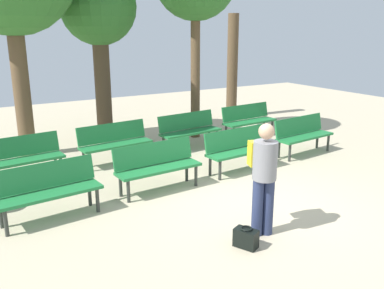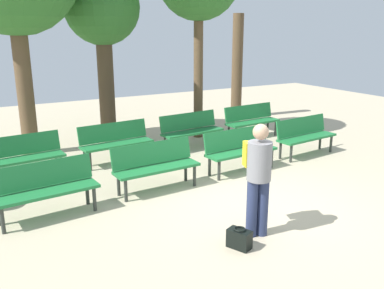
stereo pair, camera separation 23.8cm
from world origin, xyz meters
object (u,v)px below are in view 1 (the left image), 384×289
object	(u,v)px
bench_r0_c3	(302,133)
bench_r0_c1	(157,164)
bench_r1_c2	(189,129)
bench_r0_c0	(48,188)
handbag	(246,238)
tree_3	(99,12)
bench_r1_c1	(115,141)
bench_r0_c2	(239,147)
visitor_with_backpack	(263,172)
bench_r1_c3	(248,119)
bench_r1_c0	(20,156)
tree_2	(232,67)

from	to	relation	value
bench_r0_c3	bench_r0_c1	bearing A→B (deg)	178.70
bench_r0_c1	bench_r1_c2	distance (m)	2.82
bench_r0_c0	bench_r0_c3	world-z (taller)	same
handbag	tree_3	bearing A→B (deg)	86.59
bench_r0_c1	bench_r1_c1	xyz separation A→B (m)	(-0.09, 1.92, 0.00)
bench_r0_c2	visitor_with_backpack	size ratio (longest dim) A/B	0.99
bench_r0_c0	bench_r0_c1	bearing A→B (deg)	0.44
bench_r0_c1	tree_3	size ratio (longest dim) A/B	0.37
bench_r1_c1	bench_r1_c3	world-z (taller)	same
bench_r0_c3	visitor_with_backpack	size ratio (longest dim) A/B	0.99
bench_r0_c2	bench_r1_c2	distance (m)	1.97
bench_r0_c3	bench_r1_c2	world-z (taller)	same
bench_r1_c0	bench_r1_c2	world-z (taller)	same
bench_r1_c1	tree_2	xyz separation A→B (m)	(5.10, 2.64, 1.17)
bench_r1_c0	bench_r0_c3	bearing A→B (deg)	-19.43
tree_2	visitor_with_backpack	distance (m)	8.22
bench_r1_c0	bench_r1_c2	xyz separation A→B (m)	(3.98, 0.30, 0.00)
bench_r1_c0	handbag	xyz separation A→B (m)	(2.17, -4.28, -0.37)
bench_r0_c3	bench_r1_c3	bearing A→B (deg)	86.93
bench_r0_c0	bench_r1_c2	xyz separation A→B (m)	(3.89, 2.27, 0.00)
bench_r0_c1	bench_r1_c0	distance (m)	2.73
bench_r0_c0	bench_r1_c1	size ratio (longest dim) A/B	1.00
bench_r0_c0	handbag	distance (m)	3.13
bench_r0_c1	bench_r0_c3	bearing A→B (deg)	1.46
handbag	bench_r1_c0	bearing A→B (deg)	116.93
bench_r1_c0	handbag	world-z (taller)	bench_r1_c0
bench_r0_c3	tree_2	bearing A→B (deg)	70.56
bench_r0_c3	bench_r0_c2	bearing A→B (deg)	-180.00
bench_r1_c1	visitor_with_backpack	world-z (taller)	visitor_with_backpack
bench_r1_c2	visitor_with_backpack	size ratio (longest dim) A/B	0.99
tree_2	handbag	size ratio (longest dim) A/B	9.14
tree_2	visitor_with_backpack	xyz separation A→B (m)	(-4.47, -6.86, -0.73)
bench_r0_c2	bench_r1_c3	xyz separation A→B (m)	(1.92, 2.14, 0.00)
bench_r0_c0	visitor_with_backpack	world-z (taller)	visitor_with_backpack
bench_r1_c0	bench_r0_c2	bearing A→B (deg)	-28.26
tree_2	bench_r0_c2	bearing A→B (deg)	-124.37
bench_r0_c1	bench_r1_c1	bearing A→B (deg)	89.62
bench_r1_c2	handbag	bearing A→B (deg)	-116.78
bench_r1_c0	bench_r1_c3	bearing A→B (deg)	-1.24
visitor_with_backpack	tree_2	bearing A→B (deg)	-104.01
bench_r1_c2	tree_2	distance (m)	4.15
bench_r0_c2	tree_2	size ratio (longest dim) A/B	0.49
tree_2	tree_3	distance (m)	4.80
bench_r0_c2	bench_r0_c3	distance (m)	2.02
bench_r1_c0	bench_r1_c3	world-z (taller)	same
bench_r0_c1	bench_r0_c3	world-z (taller)	same
visitor_with_backpack	handbag	distance (m)	0.94
bench_r0_c2	bench_r1_c0	world-z (taller)	same
bench_r0_c2	tree_3	world-z (taller)	tree_3
bench_r1_c2	handbag	distance (m)	4.93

